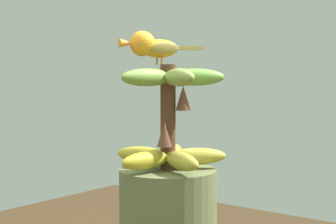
{
  "coord_description": "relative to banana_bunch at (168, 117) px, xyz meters",
  "views": [
    {
      "loc": [
        -0.83,
        1.06,
        1.43
      ],
      "look_at": [
        0.0,
        0.0,
        1.33
      ],
      "focal_mm": 59.67,
      "sensor_mm": 36.0,
      "label": 1
    }
  ],
  "objects": [
    {
      "name": "perched_bird",
      "position": [
        0.05,
        0.0,
        0.17
      ],
      "size": [
        0.12,
        0.2,
        0.08
      ],
      "color": "#C68933",
      "rests_on": "banana_bunch"
    },
    {
      "name": "banana_bunch",
      "position": [
        0.0,
        0.0,
        0.0
      ],
      "size": [
        0.29,
        0.28,
        0.26
      ],
      "color": "#4C2D1E",
      "rests_on": "banana_tree"
    }
  ]
}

